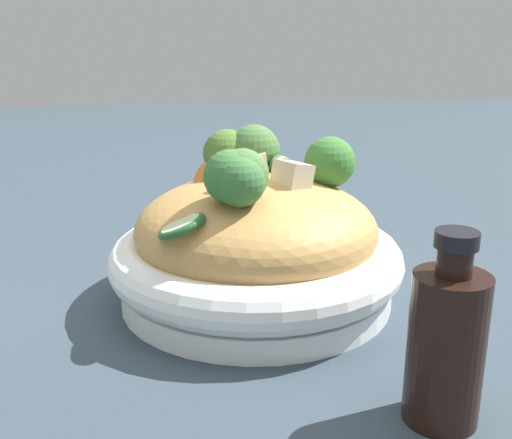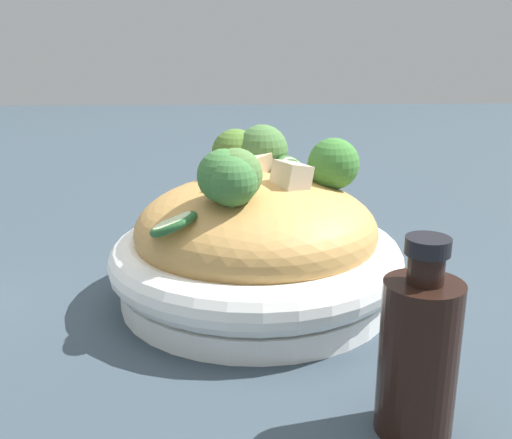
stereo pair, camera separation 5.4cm
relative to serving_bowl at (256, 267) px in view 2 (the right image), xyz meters
name	(u,v)px [view 2 (the right image)]	position (x,y,z in m)	size (l,w,h in m)	color
ground_plane	(256,298)	(0.00, 0.00, -0.03)	(3.00, 3.00, 0.00)	#313F4A
serving_bowl	(256,267)	(0.00, 0.00, 0.00)	(0.26, 0.26, 0.06)	white
noodle_heap	(256,229)	(0.00, 0.00, 0.04)	(0.21, 0.21, 0.10)	tan
broccoli_florets	(258,164)	(-0.02, 0.00, 0.09)	(0.19, 0.15, 0.06)	#A3BA7A
carrot_coins	(256,177)	(-0.04, 0.00, 0.07)	(0.11, 0.11, 0.04)	orange
zucchini_slices	(268,186)	(-0.02, 0.01, 0.07)	(0.17, 0.17, 0.04)	beige
chicken_chunks	(263,175)	(-0.01, 0.01, 0.08)	(0.11, 0.08, 0.03)	beige
soy_sauce_bottle	(419,353)	(0.20, 0.09, 0.02)	(0.05, 0.05, 0.12)	black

